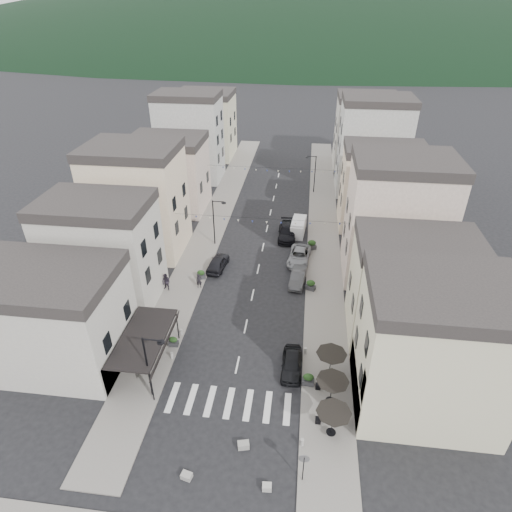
{
  "coord_description": "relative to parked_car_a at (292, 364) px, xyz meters",
  "views": [
    {
      "loc": [
        4.79,
        -19.74,
        26.97
      ],
      "look_at": [
        0.1,
        18.15,
        3.5
      ],
      "focal_mm": 30.0,
      "sensor_mm": 36.0,
      "label": 1
    }
  ],
  "objects": [
    {
      "name": "streetlamp_left_far",
      "position": [
        -10.42,
        20.0,
        2.98
      ],
      "size": [
        1.7,
        0.56,
        6.0
      ],
      "color": "black",
      "rests_on": "ground"
    },
    {
      "name": "parked_car_a",
      "position": [
        0.0,
        0.0,
        0.0
      ],
      "size": [
        1.7,
        4.22,
        1.44
      ],
      "primitive_type": "imported",
      "rotation": [
        0.0,
        0.0,
        0.0
      ],
      "color": "black",
      "rests_on": "ground"
    },
    {
      "name": "streetlamp_left_near",
      "position": [
        -10.42,
        -4.0,
        2.98
      ],
      "size": [
        1.7,
        0.56,
        6.0
      ],
      "color": "black",
      "rests_on": "ground"
    },
    {
      "name": "ground",
      "position": [
        -4.6,
        -6.0,
        -0.72
      ],
      "size": [
        700.0,
        700.0,
        0.0
      ],
      "primitive_type": "plane",
      "color": "black",
      "rests_on": "ground"
    },
    {
      "name": "cafe_terrace",
      "position": [
        3.1,
        -3.2,
        1.64
      ],
      "size": [
        2.5,
        8.1,
        2.53
      ],
      "color": "black",
      "rests_on": "ground"
    },
    {
      "name": "buildings_row_left",
      "position": [
        -19.1,
        31.75,
        5.4
      ],
      "size": [
        10.2,
        54.16,
        14.0
      ],
      "color": "#B2ACA3",
      "rests_on": "ground"
    },
    {
      "name": "planter_lb",
      "position": [
        -10.6,
        12.17,
        -0.08
      ],
      "size": [
        1.06,
        0.79,
        1.06
      ],
      "rotation": [
        0.0,
        0.0,
        0.32
      ],
      "color": "#333335",
      "rests_on": "sidewalk_left"
    },
    {
      "name": "bollards",
      "position": [
        -4.6,
        -0.5,
        -0.3
      ],
      "size": [
        11.66,
        10.26,
        0.6
      ],
      "color": "gray",
      "rests_on": "ground"
    },
    {
      "name": "planter_ra",
      "position": [
        1.4,
        -1.47,
        -0.06
      ],
      "size": [
        1.01,
        0.59,
        1.11
      ],
      "rotation": [
        0.0,
        0.0,
        -0.05
      ],
      "color": "#323235",
      "rests_on": "sidewalk_right"
    },
    {
      "name": "boutique_awning",
      "position": [
        -11.85,
        -1.0,
        2.4
      ],
      "size": [
        3.77,
        7.5,
        3.28
      ],
      "color": "black",
      "rests_on": "ground"
    },
    {
      "name": "hill_backdrop",
      "position": [
        -4.6,
        294.0,
        -0.72
      ],
      "size": [
        640.0,
        360.0,
        70.0
      ],
      "primitive_type": "ellipsoid",
      "color": "black",
      "rests_on": "ground"
    },
    {
      "name": "delivery_van",
      "position": [
        -0.41,
        24.19,
        0.28
      ],
      "size": [
        2.0,
        4.35,
        2.03
      ],
      "rotation": [
        0.0,
        0.0,
        -0.08
      ],
      "color": "silver",
      "rests_on": "ground"
    },
    {
      "name": "planter_rc",
      "position": [
        1.4,
        20.07,
        0.01
      ],
      "size": [
        1.27,
        0.99,
        1.25
      ],
      "rotation": [
        0.0,
        0.0,
        0.39
      ],
      "color": "#313133",
      "rests_on": "sidewalk_right"
    },
    {
      "name": "concrete_block_c",
      "position": [
        -6.29,
        -10.23,
        -0.52
      ],
      "size": [
        0.8,
        0.65,
        0.4
      ],
      "primitive_type": "cube",
      "rotation": [
        0.0,
        0.0,
        -0.24
      ],
      "color": "gray",
      "rests_on": "ground"
    },
    {
      "name": "boutique_building",
      "position": [
        -20.1,
        -1.0,
        3.28
      ],
      "size": [
        12.0,
        8.0,
        8.0
      ],
      "primitive_type": "cube",
      "color": "#B2ACA3",
      "rests_on": "ground"
    },
    {
      "name": "streetlamp_right_far",
      "position": [
        1.22,
        38.0,
        2.98
      ],
      "size": [
        1.7,
        0.56,
        6.0
      ],
      "color": "black",
      "rests_on": "ground"
    },
    {
      "name": "parked_car_d",
      "position": [
        -1.8,
        22.96,
        0.07
      ],
      "size": [
        2.34,
        5.51,
        1.59
      ],
      "primitive_type": "imported",
      "rotation": [
        0.0,
        0.0,
        0.02
      ],
      "color": "black",
      "rests_on": "ground"
    },
    {
      "name": "parked_car_c",
      "position": [
        -0.03,
        17.22,
        0.01
      ],
      "size": [
        2.9,
        5.42,
        1.45
      ],
      "primitive_type": "imported",
      "rotation": [
        0.0,
        0.0,
        -0.1
      ],
      "color": "gray",
      "rests_on": "ground"
    },
    {
      "name": "concrete_block_a",
      "position": [
        -2.93,
        -7.61,
        -0.47
      ],
      "size": [
        0.9,
        0.68,
        0.5
      ],
      "primitive_type": "cube",
      "rotation": [
        0.0,
        0.0,
        0.25
      ],
      "color": "gray",
      "rests_on": "ground"
    },
    {
      "name": "planter_rb",
      "position": [
        1.4,
        11.58,
        -0.04
      ],
      "size": [
        1.17,
        0.92,
        1.16
      ],
      "rotation": [
        0.0,
        0.0,
        -0.39
      ],
      "color": "#2E2E31",
      "rests_on": "sidewalk_right"
    },
    {
      "name": "sidewalk_right",
      "position": [
        2.9,
        26.0,
        -0.66
      ],
      "size": [
        4.0,
        76.0,
        0.12
      ],
      "primitive_type": "cube",
      "color": "slate",
      "rests_on": "ground"
    },
    {
      "name": "parked_car_e",
      "position": [
        -9.2,
        14.59,
        0.03
      ],
      "size": [
        2.24,
        4.55,
        1.49
      ],
      "primitive_type": "imported",
      "rotation": [
        0.0,
        0.0,
        3.03
      ],
      "color": "black",
      "rests_on": "ground"
    },
    {
      "name": "planter_la",
      "position": [
        -10.6,
        1.51,
        -0.12
      ],
      "size": [
        0.92,
        0.57,
        0.99
      ],
      "rotation": [
        0.0,
        0.0,
        0.09
      ],
      "color": "#29292B",
      "rests_on": "sidewalk_left"
    },
    {
      "name": "pedestrian_a",
      "position": [
        -10.4,
        10.51,
        0.22
      ],
      "size": [
        0.67,
        0.52,
        1.64
      ],
      "primitive_type": "imported",
      "rotation": [
        0.0,
        0.0,
        0.23
      ],
      "color": "black",
      "rests_on": "sidewalk_left"
    },
    {
      "name": "sidewalk_left",
      "position": [
        -12.1,
        26.0,
        -0.66
      ],
      "size": [
        4.0,
        76.0,
        0.12
      ],
      "primitive_type": "cube",
      "color": "slate",
      "rests_on": "ground"
    },
    {
      "name": "bunting_near",
      "position": [
        -4.6,
        16.0,
        4.94
      ],
      "size": [
        19.0,
        0.28,
        0.62
      ],
      "color": "black",
      "rests_on": "ground"
    },
    {
      "name": "parked_car_b",
      "position": [
        0.0,
        12.83,
        -0.01
      ],
      "size": [
        1.94,
        4.44,
        1.42
      ],
      "primitive_type": "imported",
      "rotation": [
        0.0,
        0.0,
        -0.1
      ],
      "color": "#37373A",
      "rests_on": "ground"
    },
    {
      "name": "traffic_sign",
      "position": [
        1.2,
        -9.5,
        1.21
      ],
      "size": [
        0.7,
        0.07,
        2.7
      ],
      "color": "black",
      "rests_on": "ground"
    },
    {
      "name": "bunting_far",
      "position": [
        -4.6,
        32.0,
        4.94
      ],
      "size": [
        19.0,
        0.28,
        0.62
      ],
      "color": "black",
      "rests_on": "ground"
    },
    {
      "name": "pedestrian_b",
      "position": [
        -13.72,
        9.64,
        0.39
      ],
      "size": [
        1.13,
        0.99,
        1.97
      ],
      "primitive_type": "imported",
      "rotation": [
        0.0,
        0.0,
        -0.29
      ],
      "color": "#26212C",
      "rests_on": "sidewalk_left"
    },
    {
      "name": "buildings_row_right",
      "position": [
        9.9,
        30.59,
        5.6
      ],
      "size": [
        10.2,
        54.16,
        14.5
      ],
      "color": "beige",
      "rests_on": "ground"
    },
    {
      "name": "bistro_building",
      "position": [
        9.9,
        -2.0,
        4.28
      ],
      "size": [
        10.0,
        8.0,
        10.0
      ],
      "primitive_type": "cube",
      "color": "beige",
      "rests_on": "ground"
    },
    {
      "name": "concrete_block_b",
      "position": [
        -1.01,
        -10.34,
        -0.49
      ],
      "size": [
        0.63,
        0.49,
        0.45
      ],
      "primitive_type": "cube",
      "rotation": [
        0.0,
        0.0,
        0.07
      ],
      "color": "#A19E99",
      "rests_on": "ground"
    }
  ]
}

